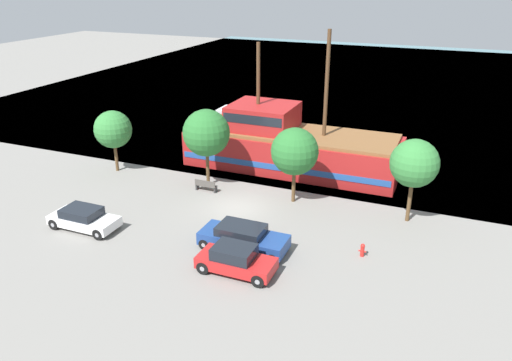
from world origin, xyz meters
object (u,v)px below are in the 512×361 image
Objects in this scene: parked_car_curb_front at (84,218)px; parked_car_curb_rear at (243,238)px; moored_boat_dockside at (252,113)px; bench_promenade_east at (206,186)px; pirate_ship at (290,145)px; parked_car_curb_mid at (236,260)px; fire_hydrant at (362,250)px.

parked_car_curb_front is 0.85× the size of parked_car_curb_rear.
bench_promenade_east is at bearing -77.22° from moored_boat_dockside.
pirate_ship is at bearing 60.54° from parked_car_curb_front.
pirate_ship is 7.91m from bench_promenade_east.
moored_boat_dockside is 4.80× the size of bench_promenade_east.
parked_car_curb_rear is at bearing -82.50° from pirate_ship.
bench_promenade_east is at bearing 126.14° from parked_car_curb_mid.
pirate_ship is at bearing -54.89° from moored_boat_dockside.
pirate_ship is 23.27× the size of fire_hydrant.
parked_car_curb_front is (-0.08, -25.93, 0.00)m from moored_boat_dockside.
parked_car_curb_rear is (9.87, 1.45, 0.05)m from parked_car_curb_front.
pirate_ship is at bearing 59.57° from bench_promenade_east.
bench_promenade_east is (-5.66, 6.27, -0.29)m from parked_car_curb_rear.
moored_boat_dockside is at bearing 111.79° from parked_car_curb_rear.
fire_hydrant is at bearing -54.38° from pirate_ship.
pirate_ship is 14.09m from moored_boat_dockside.
parked_car_curb_rear reaches higher than bench_promenade_east.
pirate_ship reaches higher than bench_promenade_east.
parked_car_curb_rear is at bearing 8.36° from parked_car_curb_front.
parked_car_curb_mid reaches higher than parked_car_curb_front.
parked_car_curb_mid is 10.60m from bench_promenade_east.
parked_car_curb_mid is 5.27× the size of fire_hydrant.
parked_car_curb_front is at bearing -90.18° from moored_boat_dockside.
moored_boat_dockside reaches higher than fire_hydrant.
moored_boat_dockside reaches higher than parked_car_curb_mid.
bench_promenade_east is (-11.98, 4.49, 0.02)m from fire_hydrant.
moored_boat_dockside is at bearing 125.36° from fire_hydrant.
bench_promenade_east is (-6.25, 8.56, -0.30)m from parked_car_curb_mid.
moored_boat_dockside is at bearing 102.78° from bench_promenade_east.
parked_car_curb_mid is 0.81× the size of parked_car_curb_rear.
fire_hydrant is 0.49× the size of bench_promenade_east.
pirate_ship is 4.42× the size of parked_car_curb_mid.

